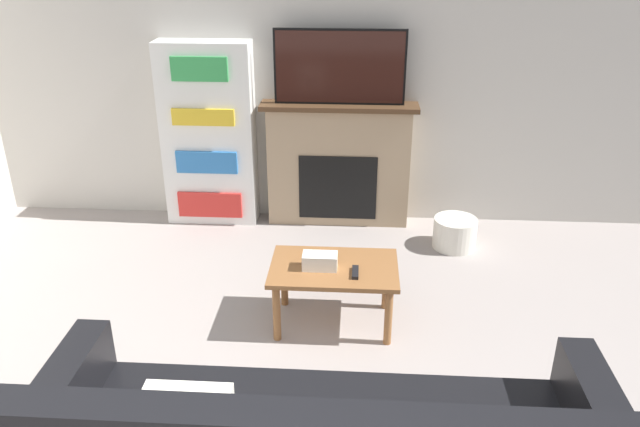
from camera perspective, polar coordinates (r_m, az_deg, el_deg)
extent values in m
cube|color=beige|center=(5.34, -0.41, 13.27)|extent=(6.69, 0.06, 2.70)
cube|color=tan|center=(5.43, 1.70, 4.31)|extent=(1.22, 0.22, 1.04)
cube|color=black|center=(5.37, 1.63, 2.35)|extent=(0.67, 0.01, 0.57)
cube|color=#4C331E|center=(5.24, 1.76, 9.77)|extent=(1.32, 0.28, 0.04)
cube|color=black|center=(5.17, 1.81, 13.24)|extent=(1.07, 0.03, 0.61)
cube|color=#331914|center=(5.16, 1.80, 13.20)|extent=(1.04, 0.01, 0.57)
cube|color=silver|center=(2.72, -11.93, -17.95)|extent=(0.36, 0.14, 0.28)
cube|color=brown|center=(4.01, 1.29, -5.02)|extent=(0.82, 0.53, 0.03)
cylinder|color=brown|center=(3.98, -3.98, -9.02)|extent=(0.05, 0.05, 0.40)
cylinder|color=brown|center=(3.96, 6.27, -9.35)|extent=(0.05, 0.05, 0.40)
cylinder|color=brown|center=(4.33, -3.29, -6.00)|extent=(0.05, 0.05, 0.40)
cylinder|color=brown|center=(4.30, 6.07, -6.28)|extent=(0.05, 0.05, 0.40)
cube|color=white|center=(3.96, -0.01, -4.38)|extent=(0.22, 0.12, 0.10)
cube|color=black|center=(3.92, 3.25, -5.40)|extent=(0.04, 0.15, 0.02)
cube|color=white|center=(5.47, -10.14, 7.09)|extent=(0.79, 0.26, 1.58)
cube|color=red|center=(5.54, -10.02, 0.79)|extent=(0.56, 0.03, 0.23)
cube|color=#2D70B7|center=(5.40, -10.33, 4.62)|extent=(0.52, 0.03, 0.19)
cube|color=gold|center=(5.28, -10.65, 8.65)|extent=(0.52, 0.03, 0.14)
cube|color=green|center=(5.19, -10.99, 12.83)|extent=(0.46, 0.03, 0.20)
cylinder|color=silver|center=(5.23, 12.22, -1.75)|extent=(0.35, 0.35, 0.25)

